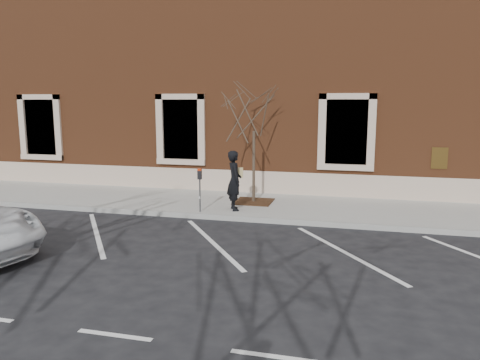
# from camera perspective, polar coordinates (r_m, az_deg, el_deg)

# --- Properties ---
(ground) EXTENTS (120.00, 120.00, 0.00)m
(ground) POSITION_cam_1_polar(r_m,az_deg,el_deg) (13.70, -0.62, -4.95)
(ground) COLOR #28282B
(ground) RESTS_ON ground
(sidewalk_near) EXTENTS (40.00, 3.50, 0.15)m
(sidewalk_near) POSITION_cam_1_polar(r_m,az_deg,el_deg) (15.34, 1.06, -3.08)
(sidewalk_near) COLOR #ACAAA1
(sidewalk_near) RESTS_ON ground
(curb_near) EXTENTS (40.00, 0.12, 0.15)m
(curb_near) POSITION_cam_1_polar(r_m,az_deg,el_deg) (13.64, -0.67, -4.69)
(curb_near) COLOR #9E9E99
(curb_near) RESTS_ON ground
(parking_stripes) EXTENTS (28.00, 4.40, 0.01)m
(parking_stripes) POSITION_cam_1_polar(r_m,az_deg,el_deg) (11.67, -3.41, -7.56)
(parking_stripes) COLOR silver
(parking_stripes) RESTS_ON ground
(building_civic) EXTENTS (40.00, 8.62, 8.00)m
(building_civic) POSITION_cam_1_polar(r_m,az_deg,el_deg) (20.85, 4.92, 11.10)
(building_civic) COLOR brown
(building_civic) RESTS_ON ground
(man) EXTENTS (0.69, 0.79, 1.82)m
(man) POSITION_cam_1_polar(r_m,az_deg,el_deg) (14.18, -0.69, -0.06)
(man) COLOR black
(man) RESTS_ON sidewalk_near
(parking_meter) EXTENTS (0.12, 0.09, 1.31)m
(parking_meter) POSITION_cam_1_polar(r_m,az_deg,el_deg) (13.97, -4.93, -0.24)
(parking_meter) COLOR #595B60
(parking_meter) RESTS_ON sidewalk_near
(tree_grate) EXTENTS (1.22, 1.22, 0.03)m
(tree_grate) POSITION_cam_1_polar(r_m,az_deg,el_deg) (15.46, 1.67, -2.64)
(tree_grate) COLOR #432715
(tree_grate) RESTS_ON sidewalk_near
(sapling) EXTENTS (2.55, 2.55, 4.26)m
(sapling) POSITION_cam_1_polar(r_m,az_deg,el_deg) (15.11, 1.72, 8.41)
(sapling) COLOR #4A362D
(sapling) RESTS_ON sidewalk_near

